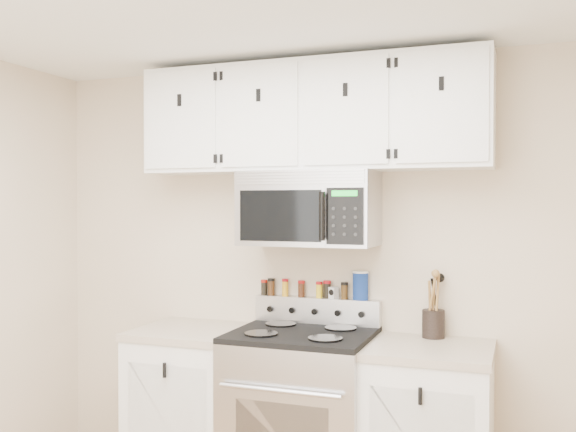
% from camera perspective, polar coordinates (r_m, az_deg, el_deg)
% --- Properties ---
extents(back_wall, '(3.50, 0.01, 2.50)m').
position_cam_1_polar(back_wall, '(3.84, 2.78, -4.97)').
color(back_wall, '#BBA88C').
rests_on(back_wall, floor).
extents(range, '(0.76, 0.65, 1.10)m').
position_cam_1_polar(range, '(3.71, 1.24, -17.29)').
color(range, '#B7B7BA').
rests_on(range, floor).
extents(base_cabinet_left, '(0.64, 0.62, 0.92)m').
position_cam_1_polar(base_cabinet_left, '(4.00, -8.45, -16.31)').
color(base_cabinet_left, white).
rests_on(base_cabinet_left, floor).
extents(microwave, '(0.76, 0.44, 0.42)m').
position_cam_1_polar(microwave, '(3.64, 1.90, 0.69)').
color(microwave, '#9E9EA3').
rests_on(microwave, back_wall).
extents(upper_cabinets, '(2.00, 0.35, 0.62)m').
position_cam_1_polar(upper_cabinets, '(3.70, 2.02, 8.78)').
color(upper_cabinets, white).
rests_on(upper_cabinets, back_wall).
extents(utensil_crock, '(0.12, 0.12, 0.36)m').
position_cam_1_polar(utensil_crock, '(3.65, 12.80, -9.13)').
color(utensil_crock, black).
rests_on(utensil_crock, base_cabinet_right).
extents(kitchen_timer, '(0.07, 0.07, 0.07)m').
position_cam_1_polar(kitchen_timer, '(3.79, 3.99, -6.81)').
color(kitchen_timer, silver).
rests_on(kitchen_timer, range).
extents(salt_canister, '(0.09, 0.09, 0.17)m').
position_cam_1_polar(salt_canister, '(3.75, 6.46, -6.15)').
color(salt_canister, navy).
rests_on(salt_canister, range).
extents(spice_jar_0, '(0.04, 0.04, 0.09)m').
position_cam_1_polar(spice_jar_0, '(3.93, -2.13, -6.34)').
color(spice_jar_0, black).
rests_on(spice_jar_0, range).
extents(spice_jar_1, '(0.04, 0.04, 0.10)m').
position_cam_1_polar(spice_jar_1, '(3.92, -1.49, -6.30)').
color(spice_jar_1, '#42240F').
rests_on(spice_jar_1, range).
extents(spice_jar_2, '(0.04, 0.04, 0.10)m').
position_cam_1_polar(spice_jar_2, '(3.88, -0.25, -6.35)').
color(spice_jar_2, gold).
rests_on(spice_jar_2, range).
extents(spice_jar_3, '(0.04, 0.04, 0.10)m').
position_cam_1_polar(spice_jar_3, '(3.85, 1.20, -6.47)').
color(spice_jar_3, '#3D1E0E').
rests_on(spice_jar_3, range).
extents(spice_jar_4, '(0.04, 0.04, 0.09)m').
position_cam_1_polar(spice_jar_4, '(3.82, 2.79, -6.55)').
color(spice_jar_4, yellow).
rests_on(spice_jar_4, range).
extents(spice_jar_5, '(0.05, 0.05, 0.10)m').
position_cam_1_polar(spice_jar_5, '(3.80, 3.49, -6.52)').
color(spice_jar_5, black).
rests_on(spice_jar_5, range).
extents(spice_jar_6, '(0.04, 0.04, 0.10)m').
position_cam_1_polar(spice_jar_6, '(3.77, 5.03, -6.61)').
color(spice_jar_6, '#462D10').
rests_on(spice_jar_6, range).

